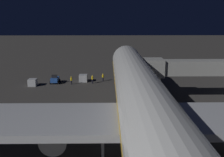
# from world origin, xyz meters

# --- Properties ---
(ground_plane) EXTENTS (320.00, 320.00, 0.00)m
(ground_plane) POSITION_xyz_m (0.00, 0.00, 0.00)
(ground_plane) COLOR #383533
(airliner_at_gate) EXTENTS (52.57, 67.22, 18.00)m
(airliner_at_gate) POSITION_xyz_m (0.00, 7.51, 5.52)
(airliner_at_gate) COLOR silver
(airliner_at_gate) RESTS_ON ground_plane
(jet_bridge) EXTENTS (20.09, 3.40, 7.15)m
(jet_bridge) POSITION_xyz_m (-10.91, -13.91, 5.61)
(jet_bridge) COLOR #9E9E99
(jet_bridge) RESTS_ON ground_plane
(baggage_tug_lead) EXTENTS (1.86, 2.67, 1.95)m
(baggage_tug_lead) POSITION_xyz_m (15.19, -25.34, 0.78)
(baggage_tug_lead) COLOR #234C9E
(baggage_tug_lead) RESTS_ON ground_plane
(baggage_container_near_belt) EXTENTS (1.64, 1.64, 1.46)m
(baggage_container_near_belt) POSITION_xyz_m (19.42, -23.19, 0.73)
(baggage_container_near_belt) COLOR #B7BABF
(baggage_container_near_belt) RESTS_ON ground_plane
(baggage_container_mid_row) EXTENTS (1.76, 1.65, 1.59)m
(baggage_container_mid_row) POSITION_xyz_m (9.20, -26.57, 0.79)
(baggage_container_mid_row) COLOR #B7BABF
(baggage_container_mid_row) RESTS_ON ground_plane
(ground_crew_near_nose_gear) EXTENTS (0.40, 0.40, 1.77)m
(ground_crew_near_nose_gear) POSITION_xyz_m (11.49, -24.25, 0.97)
(ground_crew_near_nose_gear) COLOR black
(ground_crew_near_nose_gear) RESTS_ON ground_plane
(ground_crew_by_belt_loader) EXTENTS (0.40, 0.40, 1.77)m
(ground_crew_by_belt_loader) POSITION_xyz_m (4.85, -26.86, 0.98)
(ground_crew_by_belt_loader) COLOR black
(ground_crew_by_belt_loader) RESTS_ON ground_plane
(ground_crew_marshaller_fwd) EXTENTS (0.40, 0.40, 1.84)m
(ground_crew_marshaller_fwd) POSITION_xyz_m (7.07, -24.98, 1.02)
(ground_crew_marshaller_fwd) COLOR black
(ground_crew_marshaller_fwd) RESTS_ON ground_plane
(traffic_cone_nose_port) EXTENTS (0.36, 0.36, 0.55)m
(traffic_cone_nose_port) POSITION_xyz_m (-2.20, -24.99, 0.28)
(traffic_cone_nose_port) COLOR orange
(traffic_cone_nose_port) RESTS_ON ground_plane
(traffic_cone_nose_starboard) EXTENTS (0.36, 0.36, 0.55)m
(traffic_cone_nose_starboard) POSITION_xyz_m (2.20, -24.99, 0.28)
(traffic_cone_nose_starboard) COLOR orange
(traffic_cone_nose_starboard) RESTS_ON ground_plane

